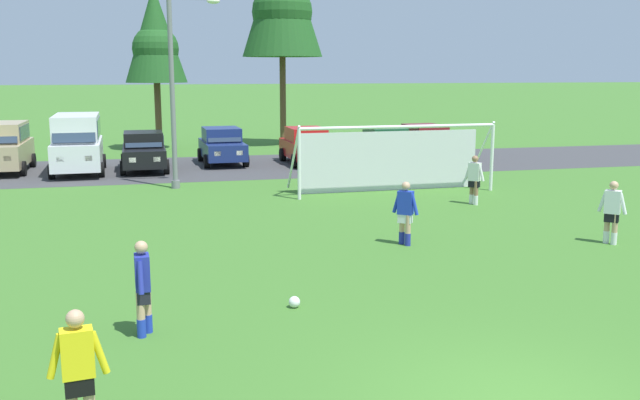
% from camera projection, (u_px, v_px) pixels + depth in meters
% --- Properties ---
extents(ground_plane, '(400.00, 400.00, 0.00)m').
position_uv_depth(ground_plane, '(294.00, 203.00, 23.82)').
color(ground_plane, '#3D7028').
extents(parking_lot_strip, '(52.00, 8.40, 0.01)m').
position_uv_depth(parking_lot_strip, '(253.00, 166.00, 32.89)').
color(parking_lot_strip, '#3D3D3F').
rests_on(parking_lot_strip, ground).
extents(soccer_ball, '(0.22, 0.22, 0.22)m').
position_uv_depth(soccer_ball, '(294.00, 302.00, 13.32)').
color(soccer_ball, white).
rests_on(soccer_ball, ground).
extents(soccer_goal, '(7.46, 2.09, 2.57)m').
position_uv_depth(soccer_goal, '(391.00, 156.00, 25.89)').
color(soccer_goal, white).
rests_on(soccer_goal, ground).
extents(referee, '(0.75, 0.29, 1.64)m').
position_uv_depth(referee, '(79.00, 375.00, 8.48)').
color(referee, tan).
rests_on(referee, ground).
extents(player_striker_near, '(0.57, 0.59, 1.64)m').
position_uv_depth(player_striker_near, '(405.00, 213.00, 17.99)').
color(player_striker_near, tan).
rests_on(player_striker_near, ground).
extents(player_midfield_center, '(0.50, 0.65, 1.64)m').
position_uv_depth(player_midfield_center, '(474.00, 180.00, 23.43)').
color(player_midfield_center, '#936B4C').
rests_on(player_midfield_center, ground).
extents(player_defender_far, '(0.53, 0.63, 1.64)m').
position_uv_depth(player_defender_far, '(612.00, 213.00, 18.09)').
color(player_defender_far, tan).
rests_on(player_defender_far, ground).
extents(player_winger_left, '(0.26, 0.74, 1.64)m').
position_uv_depth(player_winger_left, '(143.00, 288.00, 11.83)').
color(player_winger_left, tan).
rests_on(player_winger_left, ground).
extents(parked_car_slot_far_left, '(2.17, 4.62, 2.16)m').
position_uv_depth(parked_car_slot_far_left, '(4.00, 147.00, 30.78)').
color(parked_car_slot_far_left, tan).
rests_on(parked_car_slot_far_left, ground).
extents(parked_car_slot_left, '(2.32, 4.86, 2.52)m').
position_uv_depth(parked_car_slot_left, '(78.00, 142.00, 30.48)').
color(parked_car_slot_left, silver).
rests_on(parked_car_slot_left, ground).
extents(parked_car_slot_center_left, '(2.09, 4.23, 1.72)m').
position_uv_depth(parked_car_slot_center_left, '(144.00, 151.00, 31.27)').
color(parked_car_slot_center_left, black).
rests_on(parked_car_slot_center_left, ground).
extents(parked_car_slot_center, '(2.15, 4.26, 1.72)m').
position_uv_depth(parked_car_slot_center, '(222.00, 146.00, 33.51)').
color(parked_car_slot_center, navy).
rests_on(parked_car_slot_center, ground).
extents(parked_car_slot_center_right, '(2.14, 4.25, 1.72)m').
position_uv_depth(parked_car_slot_center_right, '(307.00, 145.00, 33.59)').
color(parked_car_slot_center_right, red).
rests_on(parked_car_slot_center_right, ground).
extents(parked_car_slot_right, '(2.11, 4.24, 1.72)m').
position_uv_depth(parked_car_slot_right, '(386.00, 145.00, 33.62)').
color(parked_car_slot_right, '#194C2D').
rests_on(parked_car_slot_right, ground).
extents(parked_car_slot_far_right, '(2.28, 4.33, 1.72)m').
position_uv_depth(parked_car_slot_far_right, '(426.00, 142.00, 35.31)').
color(parked_car_slot_far_right, maroon).
rests_on(parked_car_slot_far_right, ground).
extents(tree_left_edge, '(3.36, 3.36, 8.96)m').
position_uv_depth(tree_left_edge, '(155.00, 38.00, 38.53)').
color(tree_left_edge, brown).
rests_on(tree_left_edge, ground).
extents(street_lamp, '(2.00, 0.32, 7.09)m').
position_uv_depth(street_lamp, '(177.00, 90.00, 26.15)').
color(street_lamp, slate).
rests_on(street_lamp, ground).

